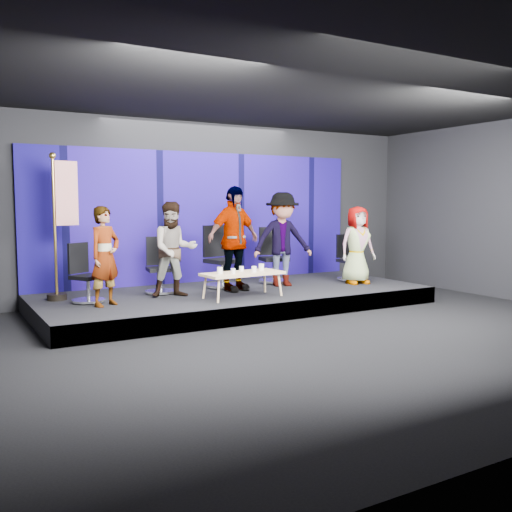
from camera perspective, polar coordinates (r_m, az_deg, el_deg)
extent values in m
plane|color=black|center=(8.38, 6.02, -7.76)|extent=(10.00, 10.00, 0.00)
cube|color=black|center=(11.64, -5.55, 4.62)|extent=(10.00, 0.02, 3.50)
cube|color=black|center=(8.32, 6.27, 16.44)|extent=(10.00, 8.00, 0.02)
cube|color=black|center=(10.44, -2.07, -4.28)|extent=(7.00, 3.00, 0.30)
cube|color=#0B0752|center=(11.59, -5.45, 3.88)|extent=(7.00, 0.08, 2.60)
cylinder|color=silver|center=(9.54, -16.39, -4.33)|extent=(0.73, 0.73, 0.05)
cylinder|color=silver|center=(9.51, -16.42, -3.10)|extent=(0.06, 0.06, 0.36)
cube|color=black|center=(9.49, -16.45, -2.03)|extent=(0.58, 0.58, 0.06)
cube|color=black|center=(9.61, -17.36, -0.19)|extent=(0.37, 0.23, 0.49)
imported|color=black|center=(9.09, -14.86, -0.02)|extent=(0.67, 0.60, 1.55)
cylinder|color=silver|center=(10.19, -9.51, -3.56)|extent=(0.65, 0.65, 0.06)
cylinder|color=silver|center=(10.16, -9.52, -2.37)|extent=(0.07, 0.07, 0.37)
cube|color=black|center=(10.14, -9.54, -1.32)|extent=(0.52, 0.52, 0.07)
cube|color=black|center=(10.33, -9.80, 0.52)|extent=(0.41, 0.11, 0.51)
imported|color=black|center=(9.72, -8.19, 0.65)|extent=(0.87, 0.73, 1.61)
cylinder|color=silver|center=(10.77, -3.36, -2.99)|extent=(0.78, 0.78, 0.07)
cylinder|color=silver|center=(10.74, -3.37, -1.66)|extent=(0.08, 0.08, 0.44)
cube|color=black|center=(10.72, -3.38, -0.49)|extent=(0.63, 0.63, 0.08)
cube|color=black|center=(10.89, -4.26, 1.51)|extent=(0.48, 0.16, 0.60)
imported|color=black|center=(10.28, -2.27, 1.73)|extent=(1.18, 0.69, 1.89)
cylinder|color=silver|center=(11.40, 1.81, -2.53)|extent=(0.74, 0.74, 0.06)
cylinder|color=silver|center=(11.37, 1.81, -1.34)|extent=(0.07, 0.07, 0.42)
cube|color=black|center=(11.35, 1.82, -0.29)|extent=(0.59, 0.59, 0.07)
cube|color=black|center=(11.55, 1.40, 1.51)|extent=(0.46, 0.15, 0.57)
imported|color=black|center=(10.89, 2.66, 1.67)|extent=(1.27, 0.89, 1.79)
cylinder|color=silver|center=(11.89, 9.35, -2.30)|extent=(0.59, 0.59, 0.05)
cylinder|color=silver|center=(11.86, 9.37, -1.32)|extent=(0.06, 0.06, 0.35)
cube|color=black|center=(11.85, 9.38, -0.48)|extent=(0.47, 0.47, 0.06)
cube|color=black|center=(12.00, 8.86, 1.00)|extent=(0.39, 0.09, 0.49)
imported|color=black|center=(11.39, 10.08, 1.07)|extent=(0.80, 0.57, 1.52)
cube|color=tan|center=(9.61, -1.33, -1.76)|extent=(1.42, 0.68, 0.04)
cylinder|color=tan|center=(9.13, -3.78, -3.50)|extent=(0.04, 0.04, 0.38)
cylinder|color=tan|center=(9.53, -5.16, -3.14)|extent=(0.04, 0.04, 0.38)
cylinder|color=tan|center=(9.79, 2.40, -2.89)|extent=(0.04, 0.04, 0.38)
cylinder|color=tan|center=(10.16, 0.87, -2.59)|extent=(0.04, 0.04, 0.38)
cylinder|color=silver|center=(9.43, -3.64, -1.45)|extent=(0.09, 0.09, 0.11)
cylinder|color=silver|center=(9.42, -2.29, -1.51)|extent=(0.07, 0.07, 0.09)
cylinder|color=silver|center=(9.72, -1.46, -1.29)|extent=(0.07, 0.07, 0.09)
cylinder|color=silver|center=(9.62, -0.20, -1.32)|extent=(0.08, 0.08, 0.10)
cylinder|color=silver|center=(9.92, 0.54, -1.09)|extent=(0.09, 0.09, 0.11)
cylinder|color=black|center=(9.96, -19.28, -3.88)|extent=(0.32, 0.32, 0.10)
cylinder|color=gold|center=(9.84, -19.49, 2.74)|extent=(0.04, 0.04, 2.20)
sphere|color=gold|center=(9.86, -19.70, 9.43)|extent=(0.11, 0.11, 0.11)
cube|color=#AC1317|center=(9.89, -18.46, 5.98)|extent=(0.38, 0.13, 1.05)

